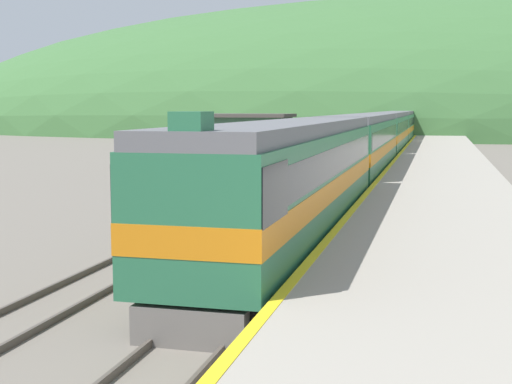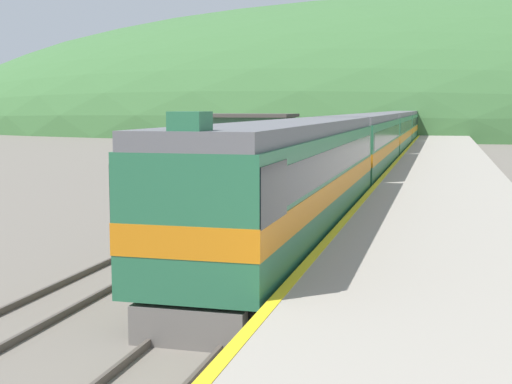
# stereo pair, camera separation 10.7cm
# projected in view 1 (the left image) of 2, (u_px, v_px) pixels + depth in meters

# --- Properties ---
(track_main) EXTENTS (1.52, 180.00, 0.16)m
(track_main) POSITION_uv_depth(u_px,v_px,m) (389.00, 154.00, 68.38)
(track_main) COLOR #4C443D
(track_main) RESTS_ON ground
(track_siding) EXTENTS (1.52, 180.00, 0.16)m
(track_siding) POSITION_uv_depth(u_px,v_px,m) (348.00, 154.00, 69.36)
(track_siding) COLOR #4C443D
(track_siding) RESTS_ON ground
(platform) EXTENTS (6.24, 140.00, 1.03)m
(platform) POSITION_uv_depth(u_px,v_px,m) (440.00, 168.00, 47.93)
(platform) COLOR #9E9689
(platform) RESTS_ON ground
(distant_hills) EXTENTS (202.17, 90.98, 48.64)m
(distant_hills) POSITION_uv_depth(u_px,v_px,m) (414.00, 132.00, 134.28)
(distant_hills) COLOR #3D6B38
(distant_hills) RESTS_ON ground
(station_shed) EXTENTS (6.78, 4.52, 4.10)m
(station_shed) POSITION_uv_depth(u_px,v_px,m) (244.00, 142.00, 50.99)
(station_shed) COLOR #385B42
(station_shed) RESTS_ON ground
(express_train_lead_car) EXTENTS (2.96, 20.29, 4.47)m
(express_train_lead_car) POSITION_uv_depth(u_px,v_px,m) (291.00, 180.00, 22.66)
(express_train_lead_car) COLOR black
(express_train_lead_car) RESTS_ON ground
(carriage_second) EXTENTS (2.95, 20.92, 4.11)m
(carriage_second) POSITION_uv_depth(u_px,v_px,m) (362.00, 145.00, 43.56)
(carriage_second) COLOR black
(carriage_second) RESTS_ON ground
(carriage_third) EXTENTS (2.95, 20.92, 4.11)m
(carriage_third) POSITION_uv_depth(u_px,v_px,m) (387.00, 133.00, 64.53)
(carriage_third) COLOR black
(carriage_third) RESTS_ON ground
(carriage_fourth) EXTENTS (2.95, 20.92, 4.11)m
(carriage_fourth) POSITION_uv_depth(u_px,v_px,m) (400.00, 127.00, 85.49)
(carriage_fourth) COLOR black
(carriage_fourth) RESTS_ON ground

